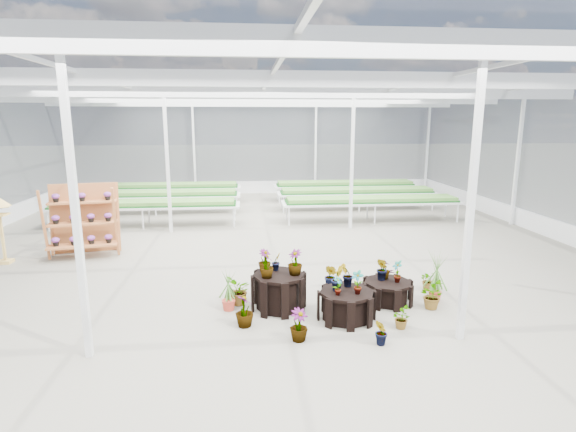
{
  "coord_description": "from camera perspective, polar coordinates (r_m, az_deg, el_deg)",
  "views": [
    {
      "loc": [
        -0.53,
        -10.64,
        3.58
      ],
      "look_at": [
        0.49,
        0.07,
        1.3
      ],
      "focal_mm": 28.0,
      "sensor_mm": 36.0,
      "label": 1
    }
  ],
  "objects": [
    {
      "name": "plinth_low",
      "position": [
        9.36,
        12.52,
        -9.37
      ],
      "size": [
        1.06,
        1.06,
        0.44
      ],
      "primitive_type": "cylinder",
      "rotation": [
        0.0,
        0.0,
        0.08
      ],
      "color": "black",
      "rests_on": "ground"
    },
    {
      "name": "ground_plane",
      "position": [
        11.24,
        -2.47,
        -6.62
      ],
      "size": [
        24.0,
        24.0,
        0.0
      ],
      "primitive_type": "plane",
      "color": "gray",
      "rests_on": "ground"
    },
    {
      "name": "plinth_tall",
      "position": [
        8.81,
        -1.18,
        -9.54
      ],
      "size": [
        1.17,
        1.17,
        0.7
      ],
      "primitive_type": "cylinder",
      "rotation": [
        0.0,
        0.0,
        0.15
      ],
      "color": "black",
      "rests_on": "ground"
    },
    {
      "name": "steel_frame",
      "position": [
        10.74,
        -2.58,
        4.84
      ],
      "size": [
        18.0,
        24.0,
        4.5
      ],
      "primitive_type": null,
      "color": "silver",
      "rests_on": "ground"
    },
    {
      "name": "bird_table",
      "position": [
        13.49,
        -32.61,
        -1.51
      ],
      "size": [
        0.51,
        0.51,
        1.75
      ],
      "primitive_type": null,
      "rotation": [
        0.0,
        0.0,
        -0.24
      ],
      "color": "tan",
      "rests_on": "ground"
    },
    {
      "name": "nursery_plants",
      "position": [
        8.88,
        6.1,
        -8.73
      ],
      "size": [
        4.68,
        2.98,
        1.2
      ],
      "color": "#497832",
      "rests_on": "ground"
    },
    {
      "name": "plinth_mid",
      "position": [
        8.46,
        7.42,
        -11.17
      ],
      "size": [
        1.1,
        1.1,
        0.54
      ],
      "primitive_type": "cylinder",
      "rotation": [
        0.0,
        0.0,
        -0.07
      ],
      "color": "black",
      "rests_on": "ground"
    },
    {
      "name": "greenhouse_shell",
      "position": [
        10.74,
        -2.58,
        4.84
      ],
      "size": [
        18.0,
        24.0,
        4.5
      ],
      "primitive_type": null,
      "color": "white",
      "rests_on": "ground"
    },
    {
      "name": "nursery_benches",
      "position": [
        18.13,
        -3.7,
        1.91
      ],
      "size": [
        16.0,
        7.0,
        0.84
      ],
      "primitive_type": null,
      "color": "silver",
      "rests_on": "ground"
    },
    {
      "name": "shelf_rack",
      "position": [
        13.17,
        -24.6,
        -0.59
      ],
      "size": [
        1.96,
        1.25,
        1.93
      ],
      "primitive_type": null,
      "rotation": [
        0.0,
        0.0,
        0.16
      ],
      "color": "#A45C2F",
      "rests_on": "ground"
    }
  ]
}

